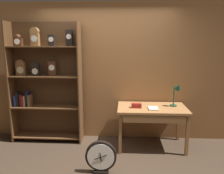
{
  "coord_description": "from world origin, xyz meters",
  "views": [
    {
      "loc": [
        0.33,
        -2.9,
        1.83
      ],
      "look_at": [
        0.13,
        0.57,
        1.17
      ],
      "focal_mm": 36.05,
      "sensor_mm": 36.0,
      "label": 1
    }
  ],
  "objects_px": {
    "open_repair_manual": "(153,108)",
    "round_clock_large": "(101,157)",
    "bookshelf": "(44,81)",
    "desk_lamp": "(177,91)",
    "workbench": "(152,112)",
    "toolbox_small": "(136,106)"
  },
  "relations": [
    {
      "from": "round_clock_large",
      "to": "workbench",
      "type": "bearing_deg",
      "value": 47.6
    },
    {
      "from": "workbench",
      "to": "round_clock_large",
      "type": "distance_m",
      "value": 1.27
    },
    {
      "from": "round_clock_large",
      "to": "desk_lamp",
      "type": "bearing_deg",
      "value": 37.8
    },
    {
      "from": "bookshelf",
      "to": "toolbox_small",
      "type": "bearing_deg",
      "value": -8.3
    },
    {
      "from": "workbench",
      "to": "desk_lamp",
      "type": "distance_m",
      "value": 0.57
    },
    {
      "from": "workbench",
      "to": "round_clock_large",
      "type": "height_order",
      "value": "workbench"
    },
    {
      "from": "round_clock_large",
      "to": "open_repair_manual",
      "type": "bearing_deg",
      "value": 43.88
    },
    {
      "from": "bookshelf",
      "to": "toolbox_small",
      "type": "distance_m",
      "value": 1.77
    },
    {
      "from": "workbench",
      "to": "open_repair_manual",
      "type": "bearing_deg",
      "value": -86.86
    },
    {
      "from": "bookshelf",
      "to": "open_repair_manual",
      "type": "distance_m",
      "value": 2.06
    },
    {
      "from": "bookshelf",
      "to": "desk_lamp",
      "type": "height_order",
      "value": "bookshelf"
    },
    {
      "from": "bookshelf",
      "to": "desk_lamp",
      "type": "xyz_separation_m",
      "value": [
        2.42,
        -0.14,
        -0.13
      ]
    },
    {
      "from": "bookshelf",
      "to": "workbench",
      "type": "distance_m",
      "value": 2.06
    },
    {
      "from": "open_repair_manual",
      "to": "workbench",
      "type": "bearing_deg",
      "value": 95.27
    },
    {
      "from": "toolbox_small",
      "to": "round_clock_large",
      "type": "xyz_separation_m",
      "value": [
        -0.53,
        -0.86,
        -0.53
      ]
    },
    {
      "from": "bookshelf",
      "to": "workbench",
      "type": "xyz_separation_m",
      "value": [
        1.99,
        -0.22,
        -0.5
      ]
    },
    {
      "from": "desk_lamp",
      "to": "round_clock_large",
      "type": "relative_size",
      "value": 0.89
    },
    {
      "from": "open_repair_manual",
      "to": "round_clock_large",
      "type": "distance_m",
      "value": 1.24
    },
    {
      "from": "bookshelf",
      "to": "round_clock_large",
      "type": "xyz_separation_m",
      "value": [
        1.18,
        -1.11,
        -0.91
      ]
    },
    {
      "from": "bookshelf",
      "to": "desk_lamp",
      "type": "bearing_deg",
      "value": -3.34
    },
    {
      "from": "toolbox_small",
      "to": "open_repair_manual",
      "type": "xyz_separation_m",
      "value": [
        0.28,
        -0.07,
        -0.03
      ]
    },
    {
      "from": "desk_lamp",
      "to": "toolbox_small",
      "type": "bearing_deg",
      "value": -171.32
    }
  ]
}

